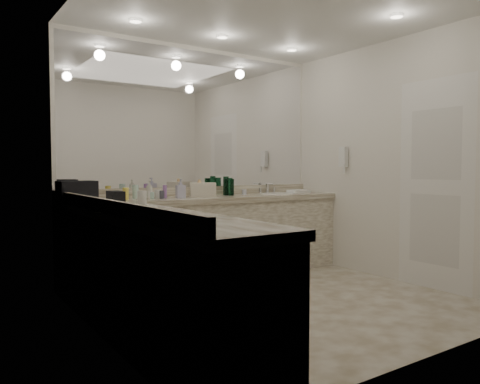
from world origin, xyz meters
TOP-DOWN VIEW (x-y plane):
  - floor at (0.00, 0.00)m, footprint 3.20×3.20m
  - ceiling at (0.00, 0.00)m, footprint 3.20×3.20m
  - wall_back at (0.00, 1.50)m, footprint 3.20×0.02m
  - wall_left at (-1.60, 0.00)m, footprint 0.02×3.00m
  - wall_right at (1.60, 0.00)m, footprint 0.02×3.00m
  - vanity_back_base at (0.00, 1.20)m, footprint 3.20×0.60m
  - vanity_back_top at (0.00, 1.19)m, footprint 3.20×0.64m
  - vanity_left_base at (-1.30, -0.30)m, footprint 0.60×2.40m
  - vanity_left_top at (-1.29, -0.30)m, footprint 0.64×2.42m
  - backsplash_back at (0.00, 1.48)m, footprint 3.20×0.04m
  - backsplash_left at (-1.58, 0.00)m, footprint 0.04×3.00m
  - mirror_back at (0.00, 1.49)m, footprint 3.12×0.01m
  - mirror_left at (-1.59, 0.00)m, footprint 0.01×2.92m
  - sink at (0.95, 1.20)m, footprint 0.44×0.44m
  - faucet at (0.95, 1.41)m, footprint 0.24×0.16m
  - wall_phone at (1.56, 0.70)m, footprint 0.06×0.10m
  - door at (1.59, -0.50)m, footprint 0.02×0.82m
  - black_toiletry_bag at (-1.46, 1.15)m, footprint 0.34×0.23m
  - black_bag_spill at (-1.30, 0.55)m, footprint 0.12×0.23m
  - cream_cosmetic_case at (-0.09, 1.20)m, footprint 0.32×0.27m
  - hand_towel at (1.27, 1.18)m, footprint 0.26×0.18m
  - lotion_left at (-1.30, -0.02)m, footprint 0.07×0.07m
  - soap_bottle_a at (-0.70, 1.25)m, footprint 0.08×0.08m
  - soap_bottle_b at (-0.41, 1.11)m, footprint 0.11×0.11m
  - soap_bottle_c at (-0.12, 1.23)m, footprint 0.18×0.18m
  - green_bottle_0 at (0.29, 1.34)m, footprint 0.07×0.07m
  - green_bottle_1 at (0.35, 1.36)m, footprint 0.07×0.07m
  - green_bottle_2 at (0.26, 1.27)m, footprint 0.06×0.06m
  - green_bottle_3 at (0.28, 1.22)m, footprint 0.07×0.07m
  - amenity_bottle_0 at (-0.83, 1.30)m, footprint 0.06×0.06m
  - amenity_bottle_1 at (-0.61, 1.14)m, footprint 0.05×0.05m
  - amenity_bottle_2 at (-0.97, 1.22)m, footprint 0.06×0.06m
  - amenity_bottle_3 at (-0.62, 1.23)m, footprint 0.06×0.06m
  - amenity_bottle_4 at (0.51, 1.28)m, footprint 0.06×0.06m
  - amenity_bottle_5 at (-0.73, 1.16)m, footprint 0.05×0.05m
  - amenity_bottle_6 at (-0.72, 1.15)m, footprint 0.05×0.05m
  - amenity_bottle_7 at (-0.54, 1.23)m, footprint 0.04×0.04m

SIDE VIEW (x-z plane):
  - floor at x=0.00m, z-range 0.00..0.00m
  - vanity_back_base at x=0.00m, z-range 0.00..0.84m
  - vanity_left_base at x=-1.30m, z-range 0.00..0.84m
  - vanity_back_top at x=0.00m, z-range 0.84..0.90m
  - vanity_left_top at x=-1.29m, z-range 0.84..0.90m
  - sink at x=0.95m, z-range 0.88..0.91m
  - hand_towel at x=1.27m, z-range 0.90..0.94m
  - amenity_bottle_4 at x=0.51m, z-range 0.90..0.96m
  - amenity_bottle_6 at x=-0.72m, z-range 0.90..0.97m
  - amenity_bottle_5 at x=-0.73m, z-range 0.90..0.98m
  - amenity_bottle_1 at x=-0.61m, z-range 0.90..0.98m
  - amenity_bottle_3 at x=-0.62m, z-range 0.90..0.99m
  - backsplash_back at x=0.00m, z-range 0.90..1.00m
  - backsplash_left at x=-1.58m, z-range 0.90..1.00m
  - amenity_bottle_2 at x=-0.97m, z-range 0.90..1.02m
  - black_bag_spill at x=-1.30m, z-range 0.90..1.02m
  - amenity_bottle_7 at x=-0.54m, z-range 0.90..1.04m
  - faucet at x=0.95m, z-range 0.90..1.04m
  - amenity_bottle_0 at x=-0.83m, z-range 0.90..1.04m
  - lotion_left at x=-1.30m, z-range 0.90..1.06m
  - cream_cosmetic_case at x=-0.09m, z-range 0.90..1.06m
  - soap_bottle_a at x=-0.70m, z-range 0.90..1.09m
  - soap_bottle_c at x=-0.12m, z-range 0.90..1.09m
  - green_bottle_2 at x=0.26m, z-range 0.90..1.09m
  - green_bottle_3 at x=0.28m, z-range 0.90..1.09m
  - black_toiletry_bag at x=-1.46m, z-range 0.90..1.09m
  - green_bottle_1 at x=0.35m, z-range 0.90..1.10m
  - soap_bottle_b at x=-0.41m, z-range 0.90..1.10m
  - green_bottle_0 at x=0.29m, z-range 0.90..1.12m
  - door at x=1.59m, z-range 0.00..2.10m
  - wall_back at x=0.00m, z-range 0.00..2.60m
  - wall_left at x=-1.60m, z-range 0.00..2.60m
  - wall_right at x=1.60m, z-range 0.00..2.60m
  - wall_phone at x=1.56m, z-range 1.23..1.47m
  - mirror_back at x=0.00m, z-range 1.00..2.55m
  - mirror_left at x=-1.59m, z-range 1.00..2.55m
  - ceiling at x=0.00m, z-range 2.60..2.60m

